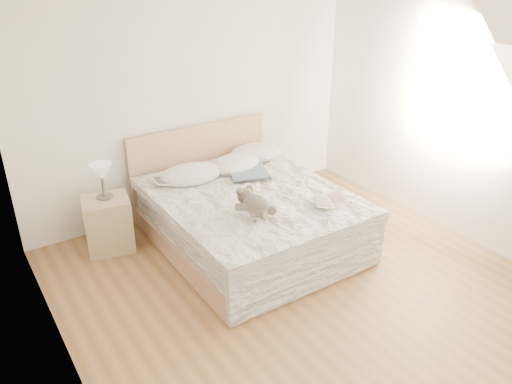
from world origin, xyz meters
TOP-DOWN VIEW (x-y plane):
  - floor at (0.00, 0.00)m, footprint 4.00×4.50m
  - wall_back at (0.00, 2.25)m, footprint 4.00×0.02m
  - wall_left at (-2.00, 0.00)m, footprint 0.02×4.50m
  - wall_right at (2.00, 0.00)m, footprint 0.02×4.50m
  - window at (1.99, 0.30)m, footprint 0.02×1.30m
  - bed at (0.00, 1.19)m, footprint 1.72×2.14m
  - nightstand at (-1.23, 1.84)m, footprint 0.53×0.49m
  - table_lamp at (-1.22, 1.87)m, footprint 0.29×0.29m
  - pillow_left at (-0.33, 1.76)m, footprint 0.70×0.51m
  - pillow_middle at (0.22, 1.75)m, footprint 0.70×0.56m
  - pillow_right at (0.60, 1.91)m, footprint 0.68×0.49m
  - blouse at (0.25, 1.58)m, footprint 0.82×0.85m
  - photo_book at (-0.57, 1.77)m, footprint 0.35×0.26m
  - childrens_book at (0.50, 0.49)m, footprint 0.42×0.36m
  - teddy_bear at (-0.22, 0.65)m, footprint 0.31×0.40m

SIDE VIEW (x-z plane):
  - floor at x=0.00m, z-range 0.00..0.00m
  - nightstand at x=-1.23m, z-range 0.00..0.56m
  - bed at x=0.00m, z-range -0.19..0.81m
  - blouse at x=0.25m, z-range 0.62..0.64m
  - photo_book at x=-0.57m, z-range 0.62..0.64m
  - childrens_book at x=0.50m, z-range 0.62..0.64m
  - pillow_left at x=-0.33m, z-range 0.54..0.74m
  - pillow_middle at x=0.22m, z-range 0.55..0.73m
  - pillow_right at x=0.60m, z-range 0.54..0.74m
  - teddy_bear at x=-0.22m, z-range 0.55..0.75m
  - table_lamp at x=-1.22m, z-range 0.64..0.99m
  - wall_back at x=0.00m, z-range 0.00..2.70m
  - wall_left at x=-2.00m, z-range 0.00..2.70m
  - wall_right at x=2.00m, z-range 0.00..2.70m
  - window at x=1.99m, z-range 0.90..2.00m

